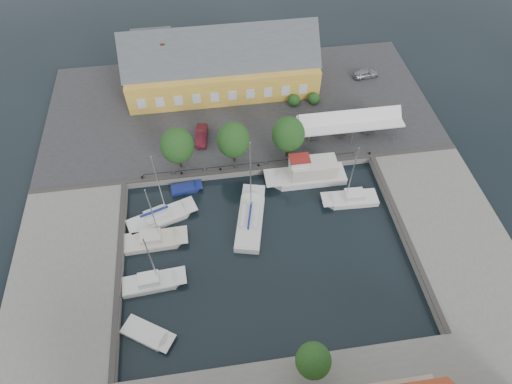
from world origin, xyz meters
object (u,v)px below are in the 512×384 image
(west_boat_b, at_px, (155,241))
(center_sailboat, at_px, (250,220))
(east_boat_a, at_px, (351,200))
(west_boat_c, at_px, (153,283))
(car_red, at_px, (202,135))
(car_silver, at_px, (366,73))
(warehouse, at_px, (218,66))
(tent_canopy, at_px, (350,121))
(launch_nw, at_px, (186,189))
(trawler, at_px, (308,174))
(launch_sw, at_px, (148,334))
(west_boat_a, at_px, (161,218))

(west_boat_b, bearing_deg, center_sailboat, 6.46)
(east_boat_a, bearing_deg, west_boat_c, -161.87)
(car_red, xyz_separation_m, west_boat_c, (-6.72, -20.64, -1.45))
(car_silver, height_order, center_sailboat, center_sailboat)
(east_boat_a, distance_m, west_boat_c, 25.70)
(warehouse, distance_m, tent_canopy, 21.63)
(launch_nw, bearing_deg, east_boat_a, -13.30)
(west_boat_b, xyz_separation_m, west_boat_c, (-0.16, -5.35, 0.00))
(center_sailboat, bearing_deg, trawler, 34.10)
(tent_canopy, height_order, east_boat_a, east_boat_a)
(center_sailboat, height_order, west_boat_b, center_sailboat)
(tent_canopy, height_order, launch_sw, tent_canopy)
(warehouse, xyz_separation_m, launch_nw, (-6.03, -19.47, -4.34))
(east_boat_a, relative_size, west_boat_a, 0.90)
(warehouse, bearing_deg, trawler, -63.97)
(car_red, relative_size, launch_nw, 1.03)
(west_boat_b, bearing_deg, launch_sw, -93.59)
(launch_nw, bearing_deg, west_boat_b, -117.78)
(tent_canopy, distance_m, launch_nw, 23.59)
(launch_sw, bearing_deg, car_red, 74.54)
(car_red, xyz_separation_m, launch_nw, (-2.63, -7.83, -1.62))
(west_boat_a, distance_m, west_boat_c, 8.55)
(trawler, height_order, west_boat_a, west_boat_a)
(car_red, height_order, launch_sw, car_red)
(warehouse, height_order, east_boat_a, warehouse)
(car_silver, relative_size, west_boat_c, 0.41)
(car_red, bearing_deg, tent_canopy, 0.69)
(car_red, bearing_deg, center_sailboat, -63.89)
(car_red, bearing_deg, launch_nw, -101.54)
(car_silver, bearing_deg, west_boat_a, 116.88)
(center_sailboat, xyz_separation_m, east_boat_a, (12.86, 1.36, -0.10))
(center_sailboat, bearing_deg, warehouse, 93.23)
(warehouse, height_order, west_boat_b, warehouse)
(warehouse, height_order, launch_nw, warehouse)
(warehouse, bearing_deg, east_boat_a, -59.50)
(tent_canopy, bearing_deg, west_boat_c, -145.41)
(tent_canopy, bearing_deg, west_boat_a, -159.03)
(tent_canopy, relative_size, west_boat_b, 1.37)
(car_red, distance_m, center_sailboat, 14.88)
(center_sailboat, relative_size, west_boat_c, 1.36)
(east_boat_a, xyz_separation_m, launch_nw, (-20.34, 4.81, -0.17))
(east_boat_a, bearing_deg, warehouse, 120.50)
(center_sailboat, bearing_deg, west_boat_a, 170.09)
(tent_canopy, height_order, center_sailboat, center_sailboat)
(west_boat_b, distance_m, west_boat_c, 5.35)
(car_silver, xyz_separation_m, car_red, (-26.52, -10.34, 0.04))
(center_sailboat, relative_size, west_boat_a, 1.16)
(trawler, relative_size, launch_nw, 2.56)
(east_boat_a, xyz_separation_m, west_boat_b, (-24.26, -2.65, -0.00))
(trawler, relative_size, west_boat_a, 0.94)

